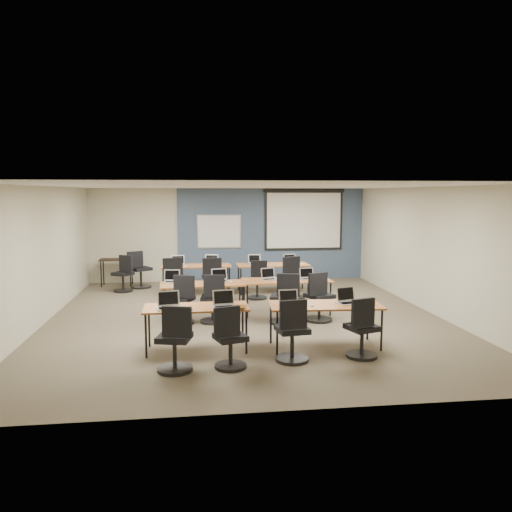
{
  "coord_description": "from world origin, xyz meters",
  "views": [
    {
      "loc": [
        -1.06,
        -10.03,
        2.56
      ],
      "look_at": [
        0.27,
        0.4,
        1.23
      ],
      "focal_mm": 35.0,
      "sensor_mm": 36.0,
      "label": 1
    }
  ],
  "objects": [
    {
      "name": "task_chair_11",
      "position": [
        1.34,
        1.72,
        0.44
      ],
      "size": [
        0.62,
        0.58,
        1.06
      ],
      "rotation": [
        0.0,
        0.0,
        0.43
      ],
      "color": "black",
      "rests_on": "floor"
    },
    {
      "name": "task_chair_0",
      "position": [
        -1.34,
        -3.03,
        0.41
      ],
      "size": [
        0.52,
        0.52,
        1.0
      ],
      "rotation": [
        0.0,
        0.0,
        -0.23
      ],
      "color": "black",
      "rests_on": "floor"
    },
    {
      "name": "mouse_7",
      "position": [
        1.69,
        0.05,
        0.74
      ],
      "size": [
        0.08,
        0.11,
        0.04
      ],
      "primitive_type": "ellipsoid",
      "rotation": [
        0.0,
        0.0,
        -0.14
      ],
      "color": "white",
      "rests_on": "training_table_mid_right"
    },
    {
      "name": "projector_screen",
      "position": [
        2.2,
        4.41,
        1.89
      ],
      "size": [
        2.4,
        0.1,
        1.82
      ],
      "color": "black",
      "rests_on": "wall_back"
    },
    {
      "name": "laptop_1",
      "position": [
        -0.58,
        -2.14,
        0.8
      ],
      "size": [
        0.35,
        0.3,
        0.27
      ],
      "rotation": [
        0.0,
        0.0,
        0.15
      ],
      "color": "#BEBEBE",
      "rests_on": "training_table_front_left"
    },
    {
      "name": "wall_right",
      "position": [
        4.0,
        0.0,
        1.35
      ],
      "size": [
        0.04,
        9.0,
        2.7
      ],
      "primitive_type": "cube",
      "color": "beige",
      "rests_on": "ground"
    },
    {
      "name": "floor",
      "position": [
        0.0,
        0.0,
        0.0
      ],
      "size": [
        8.0,
        9.0,
        0.02
      ],
      "primitive_type": "cube",
      "color": "#6B6354",
      "rests_on": "ground"
    },
    {
      "name": "training_table_back_right",
      "position": [
        0.99,
        2.61,
        0.69
      ],
      "size": [
        1.85,
        0.77,
        0.73
      ],
      "rotation": [
        0.0,
        0.0,
        0.03
      ],
      "color": "#95603D",
      "rests_on": "floor"
    },
    {
      "name": "mouse_11",
      "position": [
        1.74,
        2.46,
        0.74
      ],
      "size": [
        0.06,
        0.1,
        0.03
      ],
      "primitive_type": "ellipsoid",
      "rotation": [
        0.0,
        0.0,
        0.02
      ],
      "color": "white",
      "rests_on": "training_table_back_right"
    },
    {
      "name": "mouse_10",
      "position": [
        0.82,
        2.56,
        0.74
      ],
      "size": [
        0.06,
        0.09,
        0.03
      ],
      "primitive_type": "ellipsoid",
      "rotation": [
        0.0,
        0.0,
        0.05
      ],
      "color": "white",
      "rests_on": "training_table_back_right"
    },
    {
      "name": "laptop_4",
      "position": [
        -1.51,
        0.28,
        0.79
      ],
      "size": [
        0.33,
        0.28,
        0.25
      ],
      "rotation": [
        0.0,
        0.0,
        -0.14
      ],
      "color": "silver",
      "rests_on": "training_table_mid_left"
    },
    {
      "name": "snack_plate",
      "position": [
        0.45,
        -2.28,
        0.74
      ],
      "size": [
        0.2,
        0.2,
        0.01
      ],
      "primitive_type": "cylinder",
      "rotation": [
        0.0,
        0.0,
        0.23
      ],
      "color": "white",
      "rests_on": "training_table_front_right"
    },
    {
      "name": "mouse_6",
      "position": [
        0.71,
        0.17,
        0.74
      ],
      "size": [
        0.06,
        0.09,
        0.03
      ],
      "primitive_type": "ellipsoid",
      "rotation": [
        0.0,
        0.0,
        0.06
      ],
      "color": "white",
      "rests_on": "training_table_mid_right"
    },
    {
      "name": "spare_chair_b",
      "position": [
        -2.86,
        3.1,
        0.4
      ],
      "size": [
        0.56,
        0.49,
        0.98
      ],
      "rotation": [
        0.0,
        0.0,
        -0.58
      ],
      "color": "black",
      "rests_on": "floor"
    },
    {
      "name": "utility_table",
      "position": [
        -3.18,
        4.04,
        0.65
      ],
      "size": [
        0.91,
        0.5,
        0.75
      ],
      "rotation": [
        0.0,
        0.0,
        0.01
      ],
      "color": "black",
      "rests_on": "floor"
    },
    {
      "name": "wall_front",
      "position": [
        0.0,
        -4.5,
        1.35
      ],
      "size": [
        8.0,
        0.04,
        2.7
      ],
      "primitive_type": "cube",
      "color": "beige",
      "rests_on": "ground"
    },
    {
      "name": "snack_bowl",
      "position": [
        -0.35,
        -2.34,
        0.76
      ],
      "size": [
        0.32,
        0.32,
        0.06
      ],
      "primitive_type": "imported",
      "rotation": [
        0.0,
        0.0,
        -0.29
      ],
      "color": "olive",
      "rests_on": "training_table_front_left"
    },
    {
      "name": "laptop_6",
      "position": [
        0.53,
        0.35,
        0.79
      ],
      "size": [
        0.31,
        0.27,
        0.24
      ],
      "rotation": [
        0.0,
        0.0,
        0.31
      ],
      "color": "#AAA9B2",
      "rests_on": "training_table_mid_right"
    },
    {
      "name": "task_chair_7",
      "position": [
        1.42,
        -0.5,
        0.42
      ],
      "size": [
        0.57,
        0.54,
        1.02
      ],
      "rotation": [
        0.0,
        0.0,
        0.41
      ],
      "color": "black",
      "rests_on": "floor"
    },
    {
      "name": "task_chair_6",
      "position": [
        0.7,
        -0.58,
        0.42
      ],
      "size": [
        0.55,
        0.55,
        1.02
      ],
      "rotation": [
        0.0,
        0.0,
        -0.27
      ],
      "color": "black",
      "rests_on": "floor"
    },
    {
      "name": "mouse_5",
      "position": [
        -0.3,
        0.13,
        0.74
      ],
      "size": [
        0.08,
        0.11,
        0.03
      ],
      "primitive_type": "ellipsoid",
      "rotation": [
        0.0,
        0.0,
        -0.25
      ],
      "color": "white",
      "rests_on": "training_table_mid_left"
    },
    {
      "name": "mouse_8",
      "position": [
        -1.25,
        2.56,
        0.74
      ],
      "size": [
        0.08,
        0.11,
        0.04
      ],
      "primitive_type": "ellipsoid",
      "rotation": [
        0.0,
        0.0,
        0.24
      ],
      "color": "white",
      "rests_on": "training_table_back_left"
    },
    {
      "name": "task_chair_3",
      "position": [
        1.53,
        -2.77,
        0.4
      ],
      "size": [
        0.51,
        0.49,
        0.98
      ],
      "rotation": [
        0.0,
        0.0,
        0.31
      ],
      "color": "black",
      "rests_on": "floor"
    },
    {
      "name": "task_chair_4",
      "position": [
        -1.3,
        -0.36,
        0.41
      ],
      "size": [
        0.54,
        0.52,
        1.0
      ],
      "rotation": [
        0.0,
        0.0,
        -0.38
      ],
      "color": "black",
      "rests_on": "floor"
    },
    {
      "name": "training_table_mid_left",
      "position": [
        -0.88,
        0.04,
        0.68
      ],
      "size": [
        1.7,
        0.71,
        0.73
      ],
      "rotation": [
        0.0,
        0.0,
        0.06
      ],
      "color": "olive",
      "rests_on": "floor"
    },
    {
      "name": "mouse_9",
      "position": [
        -0.42,
        2.56,
        0.74
      ],
      "size": [
        0.08,
        0.11,
        0.04
      ],
      "primitive_type": "ellipsoid",
      "rotation": [
        0.0,
        0.0,
        0.17
      ],
      "color": "white",
      "rests_on": "training_table_back_left"
    },
    {
      "name": "mouse_1",
      "position": [
        -0.35,
        -2.36,
        0.74
      ],
      "size": [
        0.06,
        0.09,
        0.03
      ],
      "primitive_type": "ellipsoid",
      "rotation": [
        0.0,
        0.0,
        0.02
      ],
      "color": "white",
      "rests_on": "training_table_front_left"
    },
    {
      "name": "mouse_3",
      "position": [
        1.66,
        -2.28,
        0.74
      ],
      "size": [
        0.07,
        0.1,
        0.03
      ],
      "primitive_type": "ellipsoid",
      "rotation": [
        0.0,
        0.0,
        0.22
      ],
      "color": "white",
      "rests_on": "training_table_front_right"
    },
    {
      "name": "laptop_0",
      "position": [
        -1.47,
        -2.1,
        0.8
      ],
      "size": [
        0.35,
        0.3,
        0.27
      ],
      "rotation": [
        0.0,
        0.0,
        0.18
      ],
      "color": "#BABABE",
      "rests_on": "training_table_front_left"
    },
    {
      "name": "training_table_front_right",
      "position": [
        1.1,
        -2.14,
        0.69
      ],
      "size": [
        1.84,
        0.77,
        0.73
      ],
      "rotation": [
        0.0,
        0.0,
        -0.06
      ],
      "color": "#A2752E",
      "rests_on": "floor"
    },
    {
      "name": "laptop_3",
      "position": [
        1.49,
        -2.11,
        0.8
      ],
      "size": [
        0.35,
        0.3,
        0.26
      ],
      "rotation": [
        0.0,
        0.0,
        0.3
      ],
      "color": "silver",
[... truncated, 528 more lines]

